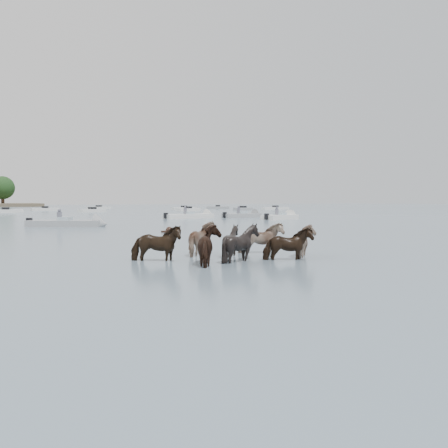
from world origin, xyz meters
name	(u,v)px	position (x,y,z in m)	size (l,w,h in m)	color
ground	(254,262)	(0.00, 0.00, 0.00)	(400.00, 400.00, 0.00)	#4B5D6C
pony_herd	(236,245)	(-0.10, 1.00, 0.45)	(6.65, 4.07, 1.45)	black
swimming_pony	(169,231)	(2.48, 13.61, 0.10)	(0.72, 0.44, 0.44)	black
motorboat_b	(76,224)	(-1.35, 22.31, 0.22)	(5.81, 4.17, 1.92)	gray
motorboat_c	(195,216)	(13.01, 32.56, 0.22)	(6.33, 2.48, 1.92)	silver
motorboat_d	(284,217)	(19.93, 25.73, 0.23)	(4.90, 2.82, 1.92)	silver
motorboat_e	(247,215)	(19.04, 31.56, 0.23)	(5.04, 1.68, 1.92)	gray
distant_flotilla	(27,210)	(-0.32, 71.75, 0.26)	(104.50, 30.28, 0.93)	silver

